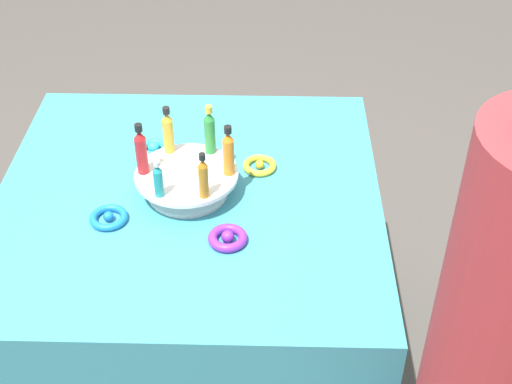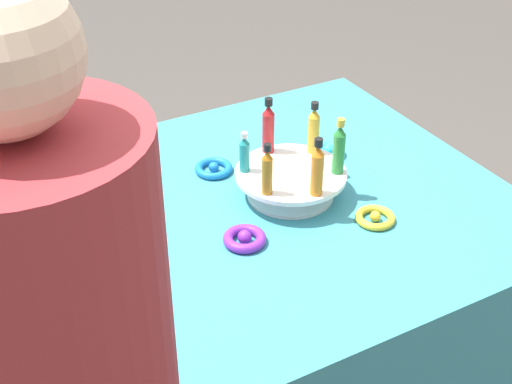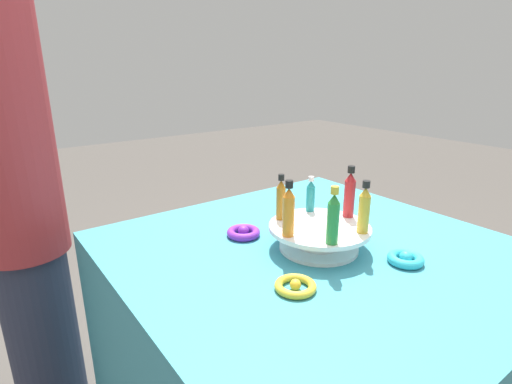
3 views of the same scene
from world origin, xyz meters
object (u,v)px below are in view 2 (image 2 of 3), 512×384
display_stand (291,181)px  bottle_orange (317,169)px  ribbon_bow_teal (328,151)px  ribbon_bow_blue (214,168)px  bottle_gold (314,129)px  bottle_teal (244,153)px  bottle_amber (267,171)px  ribbon_bow_gold (375,218)px  bottle_green (339,148)px  bottle_red (269,127)px  ribbon_bow_purple (245,238)px

display_stand → bottle_orange: 0.15m
ribbon_bow_teal → ribbon_bow_blue: (0.31, -0.07, -0.00)m
display_stand → bottle_gold: size_ratio=1.98×
bottle_orange → ribbon_bow_blue: size_ratio=1.48×
bottle_teal → ribbon_bow_teal: bottle_teal is taller
bottle_teal → ribbon_bow_teal: 0.31m
ribbon_bow_teal → display_stand: bearing=31.8°
bottle_amber → ribbon_bow_gold: 0.28m
ribbon_bow_gold → ribbon_bow_teal: 0.32m
bottle_teal → ribbon_bow_blue: size_ratio=1.07×
ribbon_bow_blue → bottle_green: bearing=131.0°
ribbon_bow_teal → bottle_green: bearing=61.9°
bottle_green → bottle_red: size_ratio=0.98×
ribbon_bow_purple → bottle_amber: bearing=-145.9°
bottle_teal → ribbon_bow_blue: bottle_teal is taller
ribbon_bow_purple → bottle_teal: bearing=-118.1°
ribbon_bow_gold → bottle_amber: bearing=-32.0°
bottle_gold → ribbon_bow_gold: (-0.02, 0.25, -0.12)m
ribbon_bow_purple → ribbon_bow_teal: bearing=-148.2°
bottle_teal → bottle_orange: bottle_orange is taller
bottle_green → display_stand: bearing=-30.4°
display_stand → bottle_red: bearing=-90.4°
bottle_amber → bottle_gold: bottle_gold is taller
bottle_green → ribbon_bow_gold: bottle_green is taller
bottle_teal → bottle_gold: bearing=179.6°
display_stand → ribbon_bow_blue: display_stand is taller
display_stand → ribbon_bow_gold: size_ratio=2.89×
bottle_teal → bottle_red: bottle_red is taller
bottle_red → ribbon_bow_blue: size_ratio=1.50×
bottle_green → ribbon_bow_gold: (-0.02, 0.13, -0.13)m
ribbon_bow_gold → ribbon_bow_blue: 0.45m
display_stand → ribbon_bow_blue: bearing=-58.2°
bottle_gold → ribbon_bow_gold: bottle_gold is taller
bottle_green → bottle_red: 0.20m
bottle_orange → display_stand: bearing=-90.4°
bottle_orange → bottle_teal: bearing=-60.4°
display_stand → bottle_teal: 0.14m
bottle_amber → ribbon_bow_blue: 0.28m
bottle_orange → ribbon_bow_teal: bottle_orange is taller
bottle_amber → ribbon_bow_blue: bearing=-85.2°
bottle_teal → bottle_orange: (-0.10, 0.17, 0.02)m
bottle_green → ribbon_bow_gold: 0.19m
bottle_green → ribbon_bow_teal: bearing=-118.1°
bottle_orange → bottle_gold: size_ratio=1.05×
bottle_teal → display_stand: bearing=149.6°
bottle_amber → bottle_orange: bearing=149.6°
bottle_red → ribbon_bow_purple: 0.33m
bottle_amber → bottle_orange: bottle_orange is taller
display_stand → bottle_red: size_ratio=1.86×
display_stand → bottle_amber: (0.10, 0.06, 0.09)m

